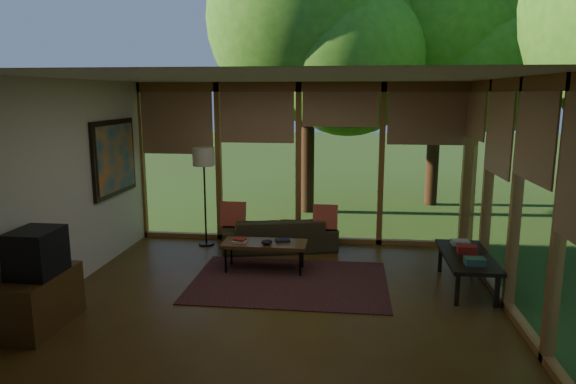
# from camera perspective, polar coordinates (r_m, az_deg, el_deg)

# --- Properties ---
(floor) EXTENTS (5.50, 5.50, 0.00)m
(floor) POSITION_cam_1_polar(r_m,az_deg,el_deg) (6.57, -1.08, -11.62)
(floor) COLOR #563B16
(floor) RESTS_ON ground
(ceiling) EXTENTS (5.50, 5.50, 0.00)m
(ceiling) POSITION_cam_1_polar(r_m,az_deg,el_deg) (6.07, -1.18, 12.63)
(ceiling) COLOR silver
(ceiling) RESTS_ON ground
(wall_left) EXTENTS (0.04, 5.00, 2.70)m
(wall_left) POSITION_cam_1_polar(r_m,az_deg,el_deg) (7.10, -23.69, 0.52)
(wall_left) COLOR beige
(wall_left) RESTS_ON ground
(wall_front) EXTENTS (5.50, 0.04, 2.70)m
(wall_front) POSITION_cam_1_polar(r_m,az_deg,el_deg) (3.80, -6.39, -7.12)
(wall_front) COLOR beige
(wall_front) RESTS_ON ground
(window_wall_back) EXTENTS (5.50, 0.12, 2.70)m
(window_wall_back) POSITION_cam_1_polar(r_m,az_deg,el_deg) (8.63, 1.17, 3.15)
(window_wall_back) COLOR #96622E
(window_wall_back) RESTS_ON ground
(window_wall_right) EXTENTS (0.12, 5.00, 2.70)m
(window_wall_right) POSITION_cam_1_polar(r_m,az_deg,el_deg) (6.41, 24.00, -0.54)
(window_wall_right) COLOR #96622E
(window_wall_right) RESTS_ON ground
(tree_nw) EXTENTS (4.16, 4.16, 6.08)m
(tree_nw) POSITION_cam_1_polar(r_m,az_deg,el_deg) (11.03, 2.33, 18.59)
(tree_nw) COLOR #372014
(tree_nw) RESTS_ON ground
(tree_ne) EXTENTS (3.88, 3.88, 5.81)m
(tree_ne) POSITION_cam_1_polar(r_m,az_deg,el_deg) (12.19, 16.43, 16.84)
(tree_ne) COLOR #372014
(tree_ne) RESTS_ON ground
(rug) EXTENTS (2.62, 1.86, 0.01)m
(rug) POSITION_cam_1_polar(r_m,az_deg,el_deg) (7.06, 0.16, -9.93)
(rug) COLOR maroon
(rug) RESTS_ON floor
(sofa) EXTENTS (1.96, 1.12, 0.54)m
(sofa) POSITION_cam_1_polar(r_m,az_deg,el_deg) (8.39, -0.99, -4.62)
(sofa) COLOR #352E1A
(sofa) RESTS_ON floor
(pillow_left) EXTENTS (0.40, 0.21, 0.42)m
(pillow_left) POSITION_cam_1_polar(r_m,az_deg,el_deg) (8.40, -6.12, -2.48)
(pillow_left) COLOR maroon
(pillow_left) RESTS_ON sofa
(pillow_right) EXTENTS (0.39, 0.21, 0.41)m
(pillow_right) POSITION_cam_1_polar(r_m,az_deg,el_deg) (8.20, 4.16, -2.81)
(pillow_right) COLOR maroon
(pillow_right) RESTS_ON sofa
(ct_book_lower) EXTENTS (0.21, 0.16, 0.03)m
(ct_book_lower) POSITION_cam_1_polar(r_m,az_deg,el_deg) (7.38, -5.38, -5.49)
(ct_book_lower) COLOR #A9A499
(ct_book_lower) RESTS_ON coffee_table
(ct_book_upper) EXTENTS (0.19, 0.17, 0.03)m
(ct_book_upper) POSITION_cam_1_polar(r_m,az_deg,el_deg) (7.37, -5.39, -5.28)
(ct_book_upper) COLOR maroon
(ct_book_upper) RESTS_ON coffee_table
(ct_book_side) EXTENTS (0.24, 0.20, 0.03)m
(ct_book_side) POSITION_cam_1_polar(r_m,az_deg,el_deg) (7.40, -0.61, -5.39)
(ct_book_side) COLOR black
(ct_book_side) RESTS_ON coffee_table
(ct_bowl) EXTENTS (0.16, 0.16, 0.07)m
(ct_bowl) POSITION_cam_1_polar(r_m,az_deg,el_deg) (7.25, -2.37, -5.57)
(ct_bowl) COLOR black
(ct_bowl) RESTS_ON coffee_table
(media_cabinet) EXTENTS (0.50, 1.00, 0.60)m
(media_cabinet) POSITION_cam_1_polar(r_m,az_deg,el_deg) (6.31, -25.90, -10.82)
(media_cabinet) COLOR #553717
(media_cabinet) RESTS_ON floor
(television) EXTENTS (0.45, 0.55, 0.50)m
(television) POSITION_cam_1_polar(r_m,az_deg,el_deg) (6.13, -26.17, -6.04)
(television) COLOR black
(television) RESTS_ON media_cabinet
(console_book_a) EXTENTS (0.24, 0.18, 0.09)m
(console_book_a) POSITION_cam_1_polar(r_m,az_deg,el_deg) (6.73, 20.04, -7.25)
(console_book_a) COLOR #33594A
(console_book_a) RESTS_ON side_console
(console_book_b) EXTENTS (0.25, 0.18, 0.11)m
(console_book_b) POSITION_cam_1_polar(r_m,az_deg,el_deg) (7.14, 19.24, -6.05)
(console_book_b) COLOR maroon
(console_book_b) RESTS_ON side_console
(console_book_c) EXTENTS (0.25, 0.19, 0.06)m
(console_book_c) POSITION_cam_1_polar(r_m,az_deg,el_deg) (7.52, 18.59, -5.33)
(console_book_c) COLOR #A9A499
(console_book_c) RESTS_ON side_console
(floor_lamp) EXTENTS (0.36, 0.36, 1.65)m
(floor_lamp) POSITION_cam_1_polar(r_m,az_deg,el_deg) (8.53, -9.34, 3.29)
(floor_lamp) COLOR black
(floor_lamp) RESTS_ON floor
(coffee_table) EXTENTS (1.20, 0.50, 0.43)m
(coffee_table) POSITION_cam_1_polar(r_m,az_deg,el_deg) (7.38, -2.62, -5.86)
(coffee_table) COLOR #553717
(coffee_table) RESTS_ON floor
(side_console) EXTENTS (0.60, 1.40, 0.46)m
(side_console) POSITION_cam_1_polar(r_m,az_deg,el_deg) (7.12, 19.28, -6.94)
(side_console) COLOR black
(side_console) RESTS_ON floor
(wall_painting) EXTENTS (0.06, 1.35, 1.15)m
(wall_painting) POSITION_cam_1_polar(r_m,az_deg,el_deg) (8.28, -18.70, 3.63)
(wall_painting) COLOR black
(wall_painting) RESTS_ON wall_left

